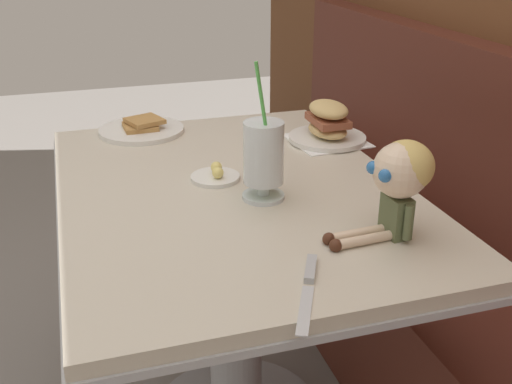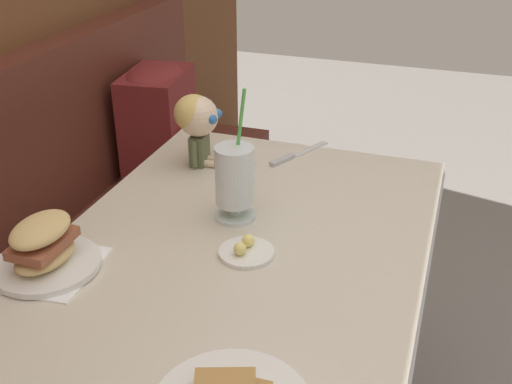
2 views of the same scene
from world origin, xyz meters
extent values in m
cube|color=#512319|center=(0.00, 0.77, 0.23)|extent=(2.60, 0.48, 0.45)
cube|color=beige|center=(0.00, 0.18, 0.72)|extent=(1.10, 0.80, 0.03)
cube|color=#B7BABF|center=(0.00, 0.18, 0.70)|extent=(1.11, 0.81, 0.02)
cylinder|color=#A5A8AD|center=(0.00, 0.18, 0.37)|extent=(0.14, 0.14, 0.65)
cylinder|color=silver|center=(0.08, 0.23, 0.74)|extent=(0.10, 0.10, 0.01)
cylinder|color=silver|center=(0.08, 0.23, 0.77)|extent=(0.03, 0.03, 0.03)
cylinder|color=silver|center=(0.08, 0.23, 0.85)|extent=(0.09, 0.09, 0.14)
cylinder|color=#ADE0A8|center=(0.08, 0.23, 0.84)|extent=(0.08, 0.08, 0.11)
cylinder|color=#51B74C|center=(0.10, 0.22, 0.95)|extent=(0.02, 0.04, 0.22)
cube|color=white|center=(-0.24, 0.52, 0.74)|extent=(0.22, 0.22, 0.00)
cylinder|color=white|center=(-0.24, 0.52, 0.75)|extent=(0.22, 0.22, 0.01)
ellipsoid|color=tan|center=(-0.24, 0.52, 0.77)|extent=(0.15, 0.10, 0.04)
cube|color=#995138|center=(-0.24, 0.52, 0.80)|extent=(0.14, 0.09, 0.02)
ellipsoid|color=tan|center=(-0.24, 0.52, 0.83)|extent=(0.15, 0.10, 0.04)
cylinder|color=white|center=(-0.06, 0.15, 0.74)|extent=(0.12, 0.12, 0.01)
sphere|color=#F4E07A|center=(-0.07, 0.16, 0.76)|extent=(0.03, 0.03, 0.03)
sphere|color=#F4E07A|center=(-0.04, 0.15, 0.76)|extent=(0.03, 0.03, 0.03)
cube|color=silver|center=(0.52, 0.16, 0.74)|extent=(0.13, 0.08, 0.00)
cube|color=#B2B5BA|center=(0.41, 0.21, 0.75)|extent=(0.08, 0.05, 0.01)
cube|color=#5B6642|center=(0.33, 0.43, 0.78)|extent=(0.07, 0.04, 0.08)
sphere|color=beige|center=(0.33, 0.43, 0.88)|extent=(0.11, 0.11, 0.11)
ellipsoid|color=#D8B766|center=(0.33, 0.44, 0.89)|extent=(0.12, 0.11, 0.10)
sphere|color=#2D6BB2|center=(0.31, 0.38, 0.88)|extent=(0.03, 0.03, 0.03)
sphere|color=#2D6BB2|center=(0.36, 0.38, 0.88)|extent=(0.03, 0.03, 0.03)
cylinder|color=beige|center=(0.32, 0.34, 0.75)|extent=(0.03, 0.12, 0.02)
cylinder|color=beige|center=(0.35, 0.35, 0.75)|extent=(0.03, 0.12, 0.02)
sphere|color=#4C2819|center=(0.33, 0.28, 0.75)|extent=(0.03, 0.03, 0.03)
sphere|color=#4C2819|center=(0.35, 0.29, 0.75)|extent=(0.03, 0.03, 0.03)
cylinder|color=#5B6642|center=(0.29, 0.42, 0.79)|extent=(0.02, 0.02, 0.07)
cylinder|color=#5B6642|center=(0.37, 0.43, 0.79)|extent=(0.02, 0.02, 0.07)
cube|color=maroon|center=(0.79, 0.79, 0.64)|extent=(0.32, 0.24, 0.38)
cube|color=maroon|center=(0.79, 0.67, 0.56)|extent=(0.21, 0.08, 0.17)
ellipsoid|color=maroon|center=(0.79, 0.79, 0.82)|extent=(0.31, 0.22, 0.07)
camera|label=1|loc=(1.30, -0.17, 1.32)|focal=43.35mm
camera|label=2|loc=(-1.11, -0.23, 1.48)|focal=43.90mm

